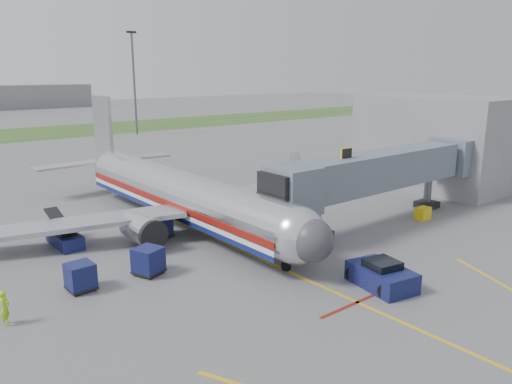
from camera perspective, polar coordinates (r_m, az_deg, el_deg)
ground at (r=31.88m, az=5.90°, el=-9.97°), size 400.00×400.00×0.00m
apron_markings at (r=27.70m, az=17.10°, el=-14.37°), size 21.52×50.00×0.01m
airliner at (r=42.59m, az=-8.62°, el=-0.20°), size 32.10×35.67×10.25m
jet_bridge at (r=43.04m, az=13.53°, el=2.21°), size 25.30×4.00×6.90m
terminal at (r=59.77m, az=19.86°, el=5.42°), size 10.00×16.00×10.00m
light_mast_right at (r=105.95m, az=-13.76°, el=12.23°), size 2.00×0.44×20.40m
pushback_tug at (r=31.49m, az=14.16°, el=-9.25°), size 3.17×4.42×1.68m
baggage_cart_a at (r=32.97m, az=-12.21°, el=-7.70°), size 2.12×2.12×1.78m
baggage_cart_b at (r=40.16m, az=-10.96°, el=-3.61°), size 2.14×2.14×1.94m
baggage_cart_c at (r=31.79m, az=-19.43°, el=-9.12°), size 1.60×1.60×1.67m
belt_loader at (r=40.12m, az=-21.04°, el=-4.91°), size 1.63×4.87×2.37m
ground_power_cart at (r=46.36m, az=18.53°, el=-2.33°), size 1.36×0.91×1.08m
ramp_worker at (r=29.20m, az=-26.77°, el=-11.74°), size 0.74×0.82×1.87m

